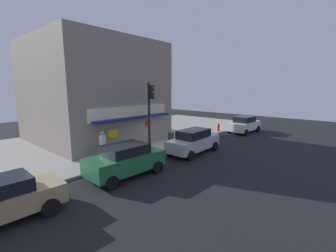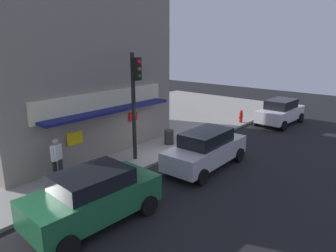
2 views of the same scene
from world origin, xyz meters
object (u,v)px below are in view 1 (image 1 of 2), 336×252
pedestrian (103,143)px  parked_car_silver (193,141)px  fire_hydrant (218,127)px  trash_can (171,137)px  parked_car_green (126,160)px  parked_car_white (244,124)px  traffic_light (150,107)px

pedestrian → parked_car_silver: (4.98, -3.49, -0.21)m
pedestrian → fire_hydrant: bearing=-5.5°
trash_can → parked_car_green: size_ratio=0.18×
parked_car_green → trash_can: bearing=21.9°
parked_car_silver → parked_car_white: (9.43, 0.26, -0.00)m
trash_can → parked_car_white: (8.26, -2.78, 0.34)m
pedestrian → traffic_light: bearing=-11.4°
pedestrian → parked_car_white: 14.77m
traffic_light → trash_can: bearing=5.7°
traffic_light → parked_car_white: (10.88, -2.52, -2.34)m
parked_car_green → pedestrian: bearing=76.8°
fire_hydrant → parked_car_white: bearing=-49.8°
parked_car_silver → parked_car_green: parked_car_silver is taller
fire_hydrant → parked_car_green: 13.63m
trash_can → pedestrian: (-6.15, 0.44, 0.55)m
pedestrian → parked_car_green: size_ratio=0.42×
parked_car_white → parked_car_green: parked_car_white is taller
parked_car_silver → traffic_light: bearing=117.6°
fire_hydrant → pedestrian: pedestrian is taller
parked_car_silver → parked_car_green: bearing=177.4°
parked_car_green → parked_car_silver: bearing=-2.6°
fire_hydrant → trash_can: 6.62m
parked_car_green → traffic_light: bearing=30.5°
parked_car_green → fire_hydrant: bearing=8.4°
traffic_light → parked_car_white: bearing=-13.0°
parked_car_white → traffic_light: bearing=167.0°
traffic_light → parked_car_silver: traffic_light is taller
traffic_light → fire_hydrant: traffic_light is taller
parked_car_silver → parked_car_white: same height
parked_car_white → parked_car_green: (-15.17, 0.00, 0.01)m
pedestrian → parked_car_green: (-0.76, -3.23, -0.20)m
parked_car_silver → parked_car_green: 5.74m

